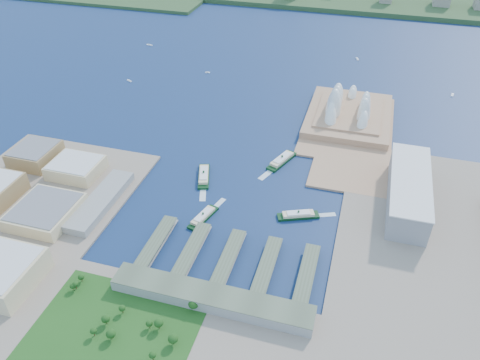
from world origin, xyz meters
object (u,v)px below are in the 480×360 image
(ferry_a, at_px, (204,174))
(toaster_building, at_px, (408,191))
(ferry_d, at_px, (298,214))
(ferry_b, at_px, (282,159))
(ferry_c, at_px, (203,216))
(opera_house, at_px, (351,102))

(ferry_a, bearing_deg, toaster_building, -14.09)
(ferry_d, bearing_deg, ferry_b, -1.10)
(ferry_c, height_order, ferry_d, ferry_d)
(opera_house, xyz_separation_m, ferry_b, (-76.98, -151.35, -26.58))
(opera_house, distance_m, toaster_building, 219.62)
(ferry_b, xyz_separation_m, ferry_c, (-64.45, -145.87, -0.78))
(ferry_a, bearing_deg, ferry_c, -88.49)
(opera_house, xyz_separation_m, ferry_c, (-141.43, -297.22, -27.36))
(toaster_building, xyz_separation_m, ferry_c, (-231.43, -97.22, -15.86))
(ferry_a, height_order, ferry_b, ferry_b)
(opera_house, relative_size, ferry_b, 3.14)
(ferry_a, bearing_deg, ferry_d, -36.07)
(ferry_a, distance_m, ferry_c, 84.72)
(ferry_b, bearing_deg, ferry_a, -123.36)
(toaster_building, xyz_separation_m, ferry_b, (-166.98, 48.65, -15.08))
(ferry_a, height_order, ferry_c, ferry_a)
(ferry_a, relative_size, ferry_b, 0.97)
(opera_house, relative_size, toaster_building, 1.16)
(opera_house, distance_m, ferry_d, 265.58)
(ferry_d, bearing_deg, ferry_a, 49.15)
(toaster_building, relative_size, ferry_a, 2.80)
(toaster_building, relative_size, ferry_c, 3.16)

